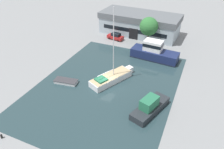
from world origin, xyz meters
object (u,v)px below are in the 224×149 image
Objects in this scene: warehouse_building at (140,24)px; motor_cruiser at (154,52)px; parked_car at (115,36)px; small_dinghy at (66,81)px; quay_tree_near_building at (149,26)px; cabin_boat at (150,107)px; sailboat_moored at (112,78)px.

warehouse_building reaches higher than motor_cruiser.
small_dinghy is (-0.62, -21.70, -0.55)m from parked_car.
quay_tree_near_building is 7.89m from motor_cruiser.
cabin_boat is (11.12, -29.34, -1.88)m from warehouse_building.
sailboat_moored is (2.46, -24.09, -2.09)m from warehouse_building.
sailboat_moored reaches higher than warehouse_building.
cabin_boat is at bearing -136.21° from parked_car.
warehouse_building is 2.71× the size of cabin_boat.
parked_car is 13.18m from motor_cruiser.
warehouse_building is 4.73× the size of small_dinghy.
sailboat_moored is at bearing 161.71° from motor_cruiser.
warehouse_building is at bearing 161.53° from small_dinghy.
motor_cruiser is at bearing 92.13° from sailboat_moored.
motor_cruiser is 1.33× the size of cabin_boat.
motor_cruiser reaches higher than small_dinghy.
quay_tree_near_building is at bearing 149.30° from small_dinghy.
sailboat_moored is 3.05× the size of small_dinghy.
parked_car is at bearing 66.66° from motor_cruiser.
quay_tree_near_building reaches higher than warehouse_building.
quay_tree_near_building is at bearing 124.83° from cabin_boat.
small_dinghy is 16.14m from cabin_boat.
sailboat_moored is 12.64m from motor_cruiser.
motor_cruiser is (3.27, -6.45, -3.15)m from quay_tree_near_building.
warehouse_building is 14.51m from motor_cruiser.
sailboat_moored reaches higher than cabin_boat.
cabin_boat is at bearing -162.93° from motor_cruiser.
quay_tree_near_building is 0.50× the size of sailboat_moored.
small_dinghy is at bearing -112.23° from quay_tree_near_building.
warehouse_building is 31.43m from cabin_boat.
warehouse_building is 7.47m from quay_tree_near_building.
sailboat_moored reaches higher than parked_car.
small_dinghy is at bearing -127.25° from sailboat_moored.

